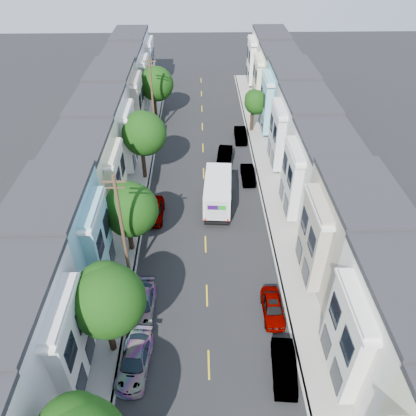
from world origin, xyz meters
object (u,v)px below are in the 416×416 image
at_px(tree_c, 130,210).
at_px(tree_far_r, 255,103).
at_px(parked_left_b, 135,361).
at_px(fedex_truck, 218,191).
at_px(lead_sedan, 225,157).
at_px(utility_pole_near, 123,231).
at_px(utility_pole_far, 152,97).
at_px(tree_b, 107,301).
at_px(parked_left_c, 142,304).
at_px(parked_right_b, 273,308).
at_px(parked_right_c, 248,175).
at_px(tree_e, 156,84).
at_px(parked_right_a, 284,367).
at_px(parked_left_d, 155,211).
at_px(tree_d, 143,134).
at_px(parked_right_d, 240,135).

xyz_separation_m(tree_c, tree_far_r, (13.20, 23.07, -0.43)).
xyz_separation_m(tree_far_r, parked_left_b, (-11.79, -34.60, -3.32)).
distance_m(fedex_truck, lead_sedan, 8.83).
xyz_separation_m(utility_pole_near, utility_pole_far, (0.00, 26.00, 0.00)).
bearing_deg(utility_pole_far, tree_far_r, 2.53).
height_order(tree_b, parked_left_c, tree_b).
bearing_deg(parked_right_b, parked_right_c, 89.97).
distance_m(tree_e, parked_left_b, 39.30).
xyz_separation_m(tree_e, lead_sedan, (8.83, -12.54, -4.20)).
xyz_separation_m(tree_far_r, lead_sedan, (-4.37, -8.10, -3.26)).
bearing_deg(utility_pole_far, fedex_truck, -64.78).
bearing_deg(parked_right_a, parked_right_c, 94.80).
bearing_deg(parked_right_c, tree_c, -135.27).
bearing_deg(lead_sedan, parked_left_c, -101.04).
distance_m(utility_pole_far, parked_left_b, 34.34).
bearing_deg(lead_sedan, parked_left_d, -117.98).
height_order(tree_d, parked_right_c, tree_d).
bearing_deg(parked_left_c, tree_e, 93.78).
bearing_deg(tree_far_r, parked_left_d, -122.66).
relative_size(tree_b, fedex_truck, 1.11).
bearing_deg(tree_d, parked_right_a, -65.01).
bearing_deg(utility_pole_far, parked_left_b, -87.64).
relative_size(utility_pole_far, parked_left_c, 2.28).
height_order(tree_c, tree_far_r, tree_c).
height_order(utility_pole_near, parked_right_a, utility_pole_near).
distance_m(utility_pole_far, parked_right_a, 36.77).
relative_size(utility_pole_far, lead_sedan, 2.20).
relative_size(tree_d, utility_pole_far, 0.78).
relative_size(parked_right_c, parked_right_d, 0.95).
distance_m(tree_b, tree_d, 21.96).
bearing_deg(parked_left_d, parked_left_c, -89.51).
height_order(lead_sedan, parked_left_b, lead_sedan).
relative_size(tree_far_r, parked_right_d, 1.36).
bearing_deg(utility_pole_near, parked_left_d, 80.29).
height_order(tree_b, lead_sedan, tree_b).
bearing_deg(parked_left_d, parked_right_d, 58.77).
xyz_separation_m(parked_left_c, parked_right_b, (9.80, -0.58, -0.00)).
bearing_deg(fedex_truck, tree_d, 148.53).
bearing_deg(utility_pole_near, parked_left_b, -80.10).
relative_size(tree_far_r, parked_left_b, 1.21).
bearing_deg(parked_right_a, parked_left_d, 124.88).
bearing_deg(parked_right_d, parked_left_b, -105.97).
distance_m(lead_sedan, parked_left_d, 12.70).
xyz_separation_m(tree_far_r, parked_right_c, (-1.99, -12.02, -3.36)).
relative_size(tree_far_r, utility_pole_near, 0.56).
bearing_deg(parked_right_a, tree_c, 137.25).
height_order(fedex_truck, parked_left_c, fedex_truck).
xyz_separation_m(tree_far_r, parked_right_a, (-1.99, -35.32, -3.33)).
bearing_deg(parked_left_d, utility_pole_far, 94.98).
bearing_deg(parked_left_d, utility_pole_near, -99.22).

